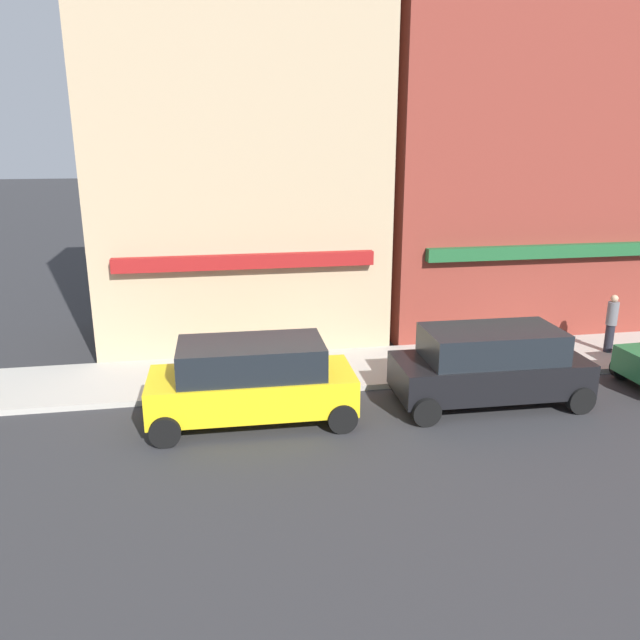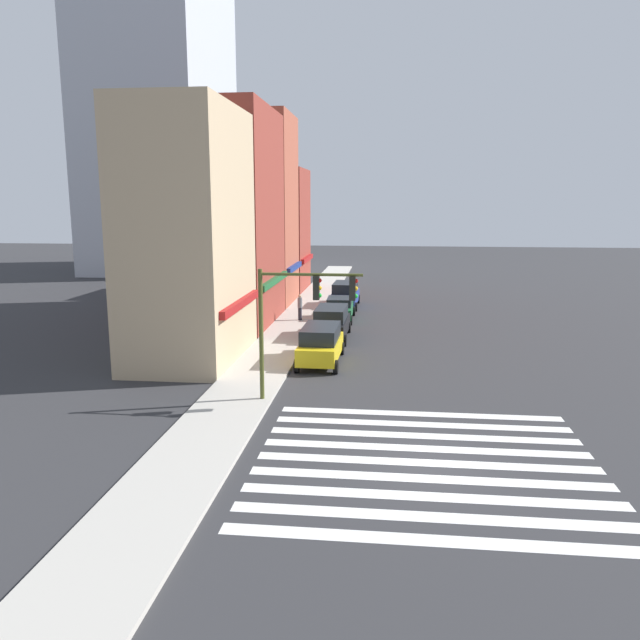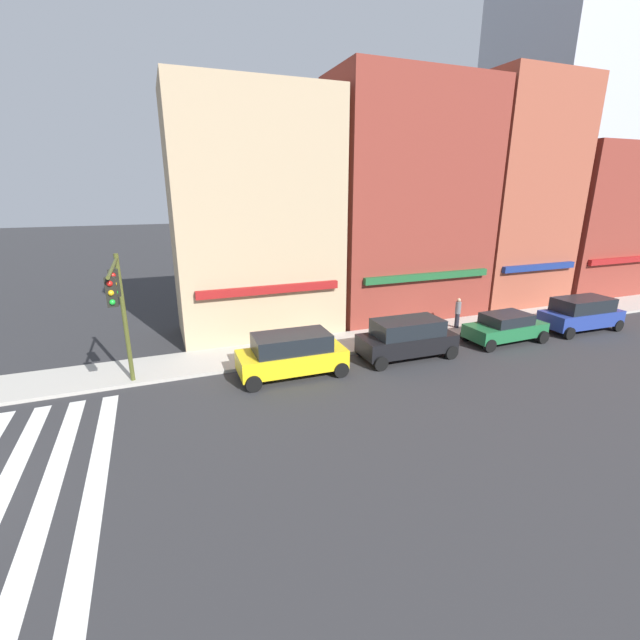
{
  "view_description": "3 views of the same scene",
  "coord_description": "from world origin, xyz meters",
  "views": [
    {
      "loc": [
        11.24,
        -8.75,
        6.4
      ],
      "look_at": [
        13.85,
        6.0,
        2.0
      ],
      "focal_mm": 35.0,
      "sensor_mm": 36.0,
      "label": 1
    },
    {
      "loc": [
        -18.81,
        1.3,
        8.12
      ],
      "look_at": [
        5.48,
        4.0,
        3.5
      ],
      "focal_mm": 35.0,
      "sensor_mm": 36.0,
      "label": 2
    },
    {
      "loc": [
        6.85,
        -11.98,
        7.89
      ],
      "look_at": [
        13.85,
        6.0,
        2.0
      ],
      "focal_mm": 24.0,
      "sensor_mm": 36.0,
      "label": 3
    }
  ],
  "objects": [
    {
      "name": "suv_black",
      "position": [
        17.88,
        4.7,
        1.03
      ],
      "size": [
        4.74,
        2.12,
        1.94
      ],
      "rotation": [
        0.0,
        0.0,
        -0.02
      ],
      "color": "black",
      "rests_on": "ground_plane"
    },
    {
      "name": "suv_yellow",
      "position": [
        12.03,
        4.7,
        1.03
      ],
      "size": [
        4.73,
        2.12,
        1.94
      ],
      "rotation": [
        0.0,
        0.0,
        -0.02
      ],
      "color": "yellow",
      "rests_on": "ground_plane"
    },
    {
      "name": "pedestrian_grey_coat",
      "position": [
        22.97,
        7.34,
        1.07
      ],
      "size": [
        0.32,
        0.32,
        1.77
      ],
      "rotation": [
        0.0,
        0.0,
        3.4
      ],
      "color": "#23232D",
      "rests_on": "sidewalk_left"
    },
    {
      "name": "storefront_row",
      "position": [
        24.54,
        11.5,
        6.71
      ],
      "size": [
        34.19,
        5.3,
        14.89
      ],
      "color": "tan",
      "rests_on": "ground_plane"
    }
  ]
}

